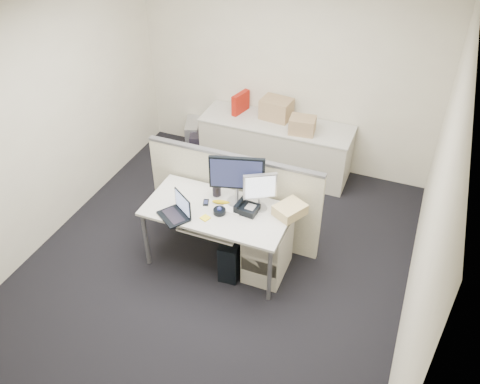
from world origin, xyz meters
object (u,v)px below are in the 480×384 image
at_px(desk, 217,214).
at_px(desk_phone, 247,209).
at_px(monitor_main, 237,181).
at_px(laptop, 173,208).

distance_m(desk, desk_phone, 0.33).
relative_size(monitor_main, laptop, 1.80).
bearing_deg(monitor_main, desk_phone, -49.53).
bearing_deg(monitor_main, desk, -145.65).
bearing_deg(desk, laptop, -141.91).
distance_m(monitor_main, desk_phone, 0.31).
xyz_separation_m(desk, laptop, (-0.36, -0.28, 0.18)).
bearing_deg(laptop, desk, 72.58).
relative_size(desk, laptop, 4.79).
xyz_separation_m(monitor_main, desk_phone, (0.15, -0.10, -0.25)).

